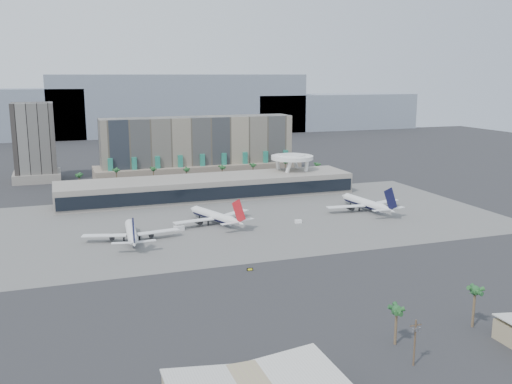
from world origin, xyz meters
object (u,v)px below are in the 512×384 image
object	(u,v)px
airliner_left	(132,233)
taxiway_sign	(250,269)
airliner_centre	(215,216)
airliner_right	(366,203)
service_vehicle_a	(179,228)
utility_pole	(415,339)
service_vehicle_b	(298,221)

from	to	relation	value
airliner_left	taxiway_sign	world-z (taller)	airliner_left
airliner_centre	airliner_right	size ratio (longest dim) A/B	0.92
airliner_right	taxiway_sign	xyz separation A→B (m)	(-87.33, -68.06, -3.51)
service_vehicle_a	taxiway_sign	xyz separation A→B (m)	(13.20, -62.04, -0.64)
utility_pole	service_vehicle_b	xyz separation A→B (m)	(27.96, 135.17, -6.33)
airliner_centre	service_vehicle_b	world-z (taller)	airliner_centre
airliner_left	service_vehicle_b	size ratio (longest dim) A/B	13.59
airliner_centre	utility_pole	bearing A→B (deg)	-106.54
service_vehicle_b	service_vehicle_a	bearing A→B (deg)	-179.02
service_vehicle_a	service_vehicle_b	world-z (taller)	service_vehicle_a
service_vehicle_a	utility_pole	bearing A→B (deg)	-85.25
utility_pole	airliner_right	world-z (taller)	airliner_right
service_vehicle_b	utility_pole	bearing A→B (deg)	-95.04
utility_pole	airliner_left	world-z (taller)	airliner_left
airliner_left	airliner_right	distance (m)	124.00
airliner_right	service_vehicle_a	size ratio (longest dim) A/B	9.81
taxiway_sign	utility_pole	bearing A→B (deg)	-68.84
airliner_right	utility_pole	bearing A→B (deg)	-122.90
airliner_left	taxiway_sign	size ratio (longest dim) A/B	18.67
airliner_right	service_vehicle_b	world-z (taller)	airliner_right
airliner_centre	airliner_right	xyz separation A→B (m)	(81.69, -0.48, 0.17)
airliner_left	service_vehicle_a	size ratio (longest dim) A/B	9.10
utility_pole	airliner_right	bearing A→B (deg)	64.01
airliner_right	taxiway_sign	distance (m)	110.78
utility_pole	service_vehicle_b	distance (m)	138.18
airliner_centre	taxiway_sign	size ratio (longest dim) A/B	18.43
airliner_left	airliner_right	xyz separation A→B (m)	(123.03, 15.52, 0.30)
service_vehicle_b	taxiway_sign	xyz separation A→B (m)	(-43.72, -56.40, -0.30)
taxiway_sign	airliner_centre	bearing A→B (deg)	95.14
utility_pole	airliner_left	bearing A→B (deg)	111.40
airliner_left	utility_pole	bearing A→B (deg)	-64.55
airliner_centre	taxiway_sign	xyz separation A→B (m)	(-5.65, -68.54, -3.34)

